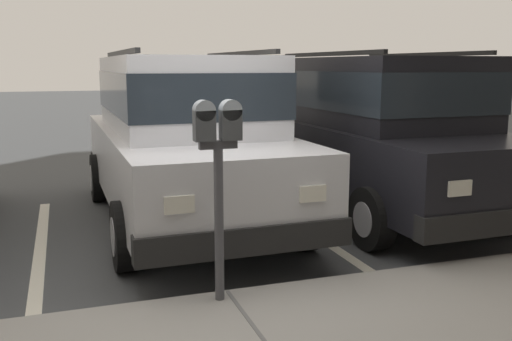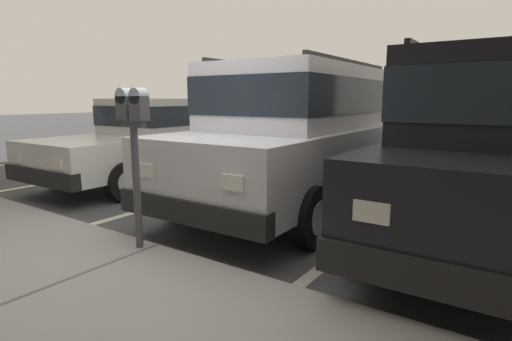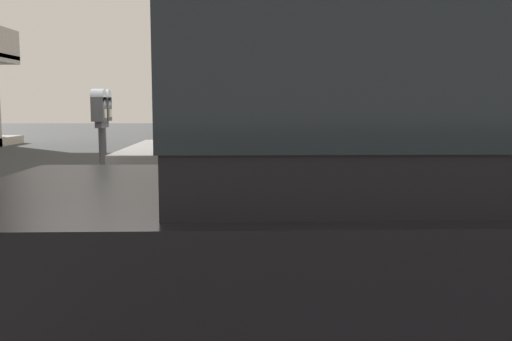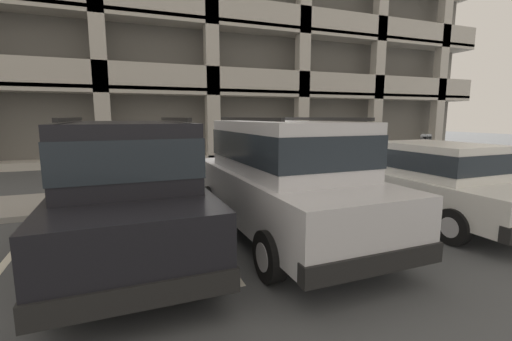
{
  "view_description": "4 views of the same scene",
  "coord_description": "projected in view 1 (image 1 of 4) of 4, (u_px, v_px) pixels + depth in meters",
  "views": [
    {
      "loc": [
        1.15,
        4.32,
        1.88
      ],
      "look_at": [
        -0.47,
        -0.45,
        0.94
      ],
      "focal_mm": 40.0,
      "sensor_mm": 36.0,
      "label": 1
    },
    {
      "loc": [
        -2.92,
        2.73,
        1.53
      ],
      "look_at": [
        -0.4,
        -0.91,
        0.74
      ],
      "focal_mm": 28.0,
      "sensor_mm": 36.0,
      "label": 2
    },
    {
      "loc": [
        -5.21,
        -0.98,
        1.49
      ],
      "look_at": [
        -0.23,
        -1.07,
        0.91
      ],
      "focal_mm": 40.0,
      "sensor_mm": 36.0,
      "label": 3
    },
    {
      "loc": [
        -2.69,
        -7.49,
        2.05
      ],
      "look_at": [
        -0.05,
        -0.65,
        0.89
      ],
      "focal_mm": 24.0,
      "sensor_mm": 36.0,
      "label": 4
    }
  ],
  "objects": [
    {
      "name": "parking_meter_near",
      "position": [
        218.0,
        153.0,
        4.14
      ],
      "size": [
        0.35,
        0.12,
        1.51
      ],
      "color": "#47474C",
      "rests_on": "sidewalk"
    },
    {
      "name": "parking_stall_lines",
      "position": [
        39.0,
        260.0,
        5.57
      ],
      "size": [
        11.74,
        4.8,
        0.01
      ],
      "color": "silver",
      "rests_on": "ground_plane"
    },
    {
      "name": "ground_plane",
      "position": [
        220.0,
        300.0,
        4.73
      ],
      "size": [
        80.0,
        80.0,
        0.1
      ],
      "color": "#444749"
    },
    {
      "name": "red_sedan",
      "position": [
        375.0,
        127.0,
        7.35
      ],
      "size": [
        2.06,
        4.8,
        2.03
      ],
      "rotation": [
        0.0,
        0.0,
        0.01
      ],
      "color": "black",
      "rests_on": "ground_plane"
    },
    {
      "name": "silver_suv",
      "position": [
        184.0,
        132.0,
        6.76
      ],
      "size": [
        2.08,
        4.81,
        2.03
      ],
      "rotation": [
        0.0,
        0.0,
        0.02
      ],
      "color": "silver",
      "rests_on": "ground_plane"
    }
  ]
}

